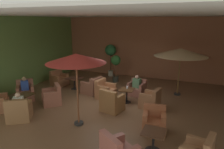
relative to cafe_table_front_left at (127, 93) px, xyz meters
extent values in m
cube|color=brown|center=(-0.68, -0.55, -0.45)|extent=(9.97, 10.07, 0.02)
cube|color=#9F5F41|center=(-0.68, 4.45, 1.42)|extent=(9.97, 0.08, 3.71)
cube|color=#668D45|center=(-5.63, -0.55, 1.42)|extent=(0.08, 10.07, 3.71)
cube|color=silver|center=(-0.68, -0.55, 3.30)|extent=(9.97, 10.07, 0.06)
cylinder|color=black|center=(0.00, 0.00, -0.43)|extent=(0.38, 0.38, 0.02)
cylinder|color=black|center=(0.00, 0.00, -0.15)|extent=(0.07, 0.07, 0.57)
cube|color=#50311B|center=(0.00, 0.00, 0.15)|extent=(0.65, 0.65, 0.03)
cube|color=#965A4C|center=(0.15, 1.05, -0.24)|extent=(0.85, 0.83, 0.40)
cube|color=#965A4C|center=(0.19, 1.33, 0.14)|extent=(0.77, 0.26, 0.36)
cube|color=#965A4C|center=(0.46, 0.97, 0.07)|extent=(0.20, 0.58, 0.23)
cube|color=#965A4C|center=(-0.17, 1.06, 0.07)|extent=(0.20, 0.58, 0.23)
cube|color=#A16842|center=(-1.06, 0.14, -0.22)|extent=(0.89, 0.85, 0.44)
cube|color=#A16842|center=(-1.36, 0.18, 0.21)|extent=(0.27, 0.77, 0.42)
cube|color=#A16842|center=(-0.97, 0.45, 0.11)|extent=(0.63, 0.20, 0.22)
cube|color=#A16842|center=(-1.05, -0.18, 0.11)|extent=(0.63, 0.20, 0.22)
cube|color=olive|center=(-0.26, -1.03, -0.21)|extent=(0.92, 0.91, 0.46)
cube|color=olive|center=(-0.33, -1.32, 0.25)|extent=(0.78, 0.34, 0.46)
cube|color=olive|center=(-0.55, -0.92, 0.13)|extent=(0.27, 0.60, 0.22)
cube|color=olive|center=(0.06, -1.07, 0.13)|extent=(0.27, 0.60, 0.22)
cube|color=#996543|center=(1.05, -0.16, -0.21)|extent=(0.83, 0.83, 0.45)
cube|color=#996543|center=(1.34, -0.20, 0.20)|extent=(0.27, 0.74, 0.37)
cube|color=#996543|center=(0.97, -0.44, 0.11)|extent=(0.59, 0.23, 0.20)
cube|color=#996543|center=(1.06, 0.13, 0.11)|extent=(0.59, 0.23, 0.20)
cylinder|color=black|center=(-3.13, 0.71, -0.43)|extent=(0.37, 0.37, 0.02)
cylinder|color=black|center=(-3.13, 0.71, -0.15)|extent=(0.07, 0.07, 0.57)
cube|color=#502E22|center=(-3.13, 0.71, 0.15)|extent=(0.76, 0.76, 0.03)
cube|color=#8F5944|center=(-2.01, 0.51, -0.24)|extent=(0.93, 0.95, 0.41)
cube|color=#8F5944|center=(-1.70, 0.46, 0.17)|extent=(0.31, 0.84, 0.41)
cube|color=#8F5944|center=(-2.11, 0.18, 0.09)|extent=(0.64, 0.24, 0.24)
cube|color=#8F5944|center=(-1.99, 0.85, 0.09)|extent=(0.64, 0.24, 0.24)
cube|color=#925B3B|center=(-4.24, 0.95, -0.22)|extent=(0.88, 0.92, 0.44)
cube|color=#925B3B|center=(-4.52, 1.01, 0.20)|extent=(0.32, 0.80, 0.39)
cube|color=#925B3B|center=(-4.13, 1.26, 0.09)|extent=(0.58, 0.24, 0.18)
cube|color=#925B3B|center=(-4.27, 0.61, 0.09)|extent=(0.58, 0.24, 0.18)
cylinder|color=black|center=(-3.64, -2.18, -0.43)|extent=(0.42, 0.42, 0.02)
cylinder|color=black|center=(-3.64, -2.18, -0.15)|extent=(0.07, 0.07, 0.57)
cube|color=#47351A|center=(-3.64, -2.18, 0.15)|extent=(0.64, 0.64, 0.03)
cube|color=#9A5E3D|center=(-4.62, -2.54, 0.09)|extent=(0.55, 0.46, 0.20)
cube|color=olive|center=(-3.08, -3.04, -0.24)|extent=(1.08, 1.08, 0.40)
cube|color=olive|center=(-2.91, -3.29, 0.20)|extent=(0.75, 0.57, 0.47)
cube|color=olive|center=(-3.36, -3.18, 0.08)|extent=(0.46, 0.59, 0.23)
cube|color=olive|center=(-2.84, -2.83, 0.08)|extent=(0.46, 0.59, 0.23)
cube|color=#9B5E49|center=(-2.94, -1.43, -0.21)|extent=(1.06, 1.06, 0.45)
cube|color=#9B5E49|center=(-2.74, -1.22, 0.21)|extent=(0.67, 0.65, 0.40)
cube|color=#9B5E49|center=(-2.74, -1.67, 0.11)|extent=(0.50, 0.52, 0.20)
cube|color=#9B5E49|center=(-3.19, -1.24, 0.11)|extent=(0.50, 0.52, 0.20)
cube|color=#9E6149|center=(-4.36, -1.43, -0.21)|extent=(1.08, 1.08, 0.46)
cube|color=#9E6149|center=(-4.58, -1.21, 0.23)|extent=(0.65, 0.63, 0.43)
cube|color=#9E6149|center=(-4.12, -1.26, 0.12)|extent=(0.53, 0.54, 0.20)
cube|color=#9E6149|center=(-4.55, -1.67, 0.12)|extent=(0.53, 0.54, 0.20)
cylinder|color=black|center=(1.80, -3.08, -0.15)|extent=(0.07, 0.07, 0.57)
cube|color=#503222|center=(1.80, -3.08, 0.15)|extent=(0.63, 0.63, 0.03)
cube|color=#9E574A|center=(1.01, -4.23, 0.24)|extent=(0.74, 0.58, 0.48)
cube|color=#9E574A|center=(0.93, -3.78, 0.10)|extent=(0.44, 0.55, 0.21)
cube|color=#9A6945|center=(3.15, -3.38, 0.22)|extent=(0.31, 0.75, 0.45)
cube|color=#9A6945|center=(2.91, -3.02, 0.10)|extent=(0.57, 0.24, 0.21)
cube|color=#A15938|center=(1.60, -1.99, -0.23)|extent=(0.84, 0.83, 0.43)
cube|color=#A15938|center=(1.55, -1.72, 0.18)|extent=(0.74, 0.29, 0.39)
cube|color=#A15938|center=(1.89, -1.98, 0.09)|extent=(0.25, 0.58, 0.21)
cube|color=#A15938|center=(1.33, -2.08, 0.09)|extent=(0.25, 0.58, 0.21)
cylinder|color=#2D2D2D|center=(1.97, 1.87, -0.40)|extent=(0.32, 0.32, 0.08)
cylinder|color=brown|center=(1.97, 1.87, 0.66)|extent=(0.06, 0.06, 2.21)
cone|color=#DFBE8B|center=(1.97, 1.87, 1.64)|extent=(2.45, 2.45, 0.36)
cylinder|color=#2D2D2D|center=(-0.90, -2.54, -0.40)|extent=(0.32, 0.32, 0.08)
cylinder|color=brown|center=(-0.90, -2.54, 0.78)|extent=(0.06, 0.06, 2.44)
cone|color=#C53C36|center=(-0.90, -2.54, 1.90)|extent=(1.95, 1.95, 0.30)
cylinder|color=#36372E|center=(-1.61, 2.77, -0.27)|extent=(0.36, 0.36, 0.33)
cylinder|color=brown|center=(-1.61, 2.77, 0.25)|extent=(0.06, 0.06, 0.71)
sphere|color=#2A602A|center=(-1.61, 2.77, 0.85)|extent=(0.58, 0.58, 0.58)
cylinder|color=beige|center=(-2.42, 3.92, -0.27)|extent=(0.33, 0.33, 0.35)
cylinder|color=brown|center=(-2.42, 3.92, 0.43)|extent=(0.06, 0.06, 1.03)
sphere|color=#2A6939|center=(-2.42, 3.92, 1.24)|extent=(0.71, 0.71, 0.71)
cube|color=#49704C|center=(0.15, 1.05, 0.18)|extent=(0.39, 0.31, 0.43)
sphere|color=tan|center=(0.15, 1.05, 0.47)|extent=(0.18, 0.18, 0.18)
cube|color=silver|center=(-3.08, -3.04, 0.20)|extent=(0.42, 0.39, 0.46)
sphere|color=tan|center=(-3.08, -3.04, 0.51)|extent=(0.18, 0.18, 0.18)
cube|color=#2B4AA0|center=(-4.36, -1.43, 0.24)|extent=(0.38, 0.38, 0.44)
sphere|color=#A37F5B|center=(-4.36, -1.43, 0.54)|extent=(0.19, 0.19, 0.19)
cylinder|color=silver|center=(-0.02, 0.10, 0.22)|extent=(0.08, 0.08, 0.11)
camera|label=1|loc=(2.68, -8.18, 3.08)|focal=33.33mm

